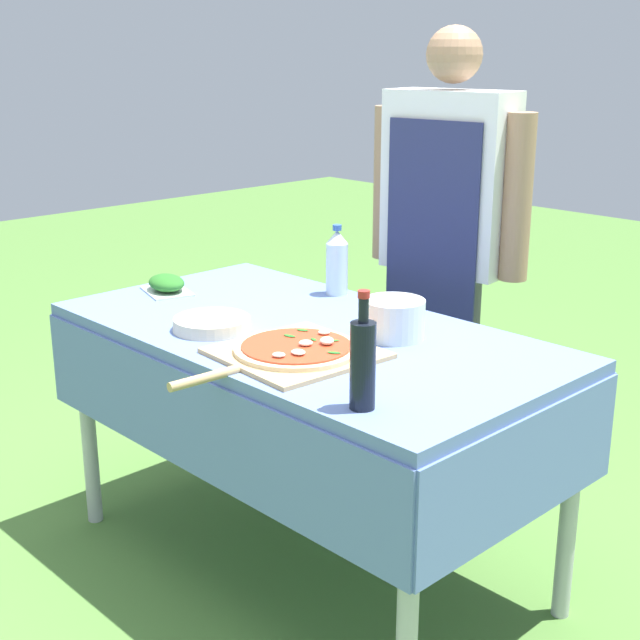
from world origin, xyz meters
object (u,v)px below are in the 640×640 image
(person_cook, at_px, (447,228))
(pizza_on_peel, at_px, (294,351))
(mixing_tub, at_px, (394,319))
(plate_stack, at_px, (212,324))
(oil_bottle, at_px, (363,362))
(herb_container, at_px, (167,284))
(prep_table, at_px, (306,359))
(water_bottle, at_px, (337,262))

(person_cook, height_order, pizza_on_peel, person_cook)
(mixing_tub, height_order, plate_stack, mixing_tub)
(oil_bottle, bearing_deg, herb_container, 167.37)
(prep_table, distance_m, water_bottle, 0.43)
(water_bottle, bearing_deg, prep_table, -58.17)
(person_cook, distance_m, herb_container, 0.95)
(pizza_on_peel, height_order, herb_container, herb_container)
(water_bottle, bearing_deg, mixing_tub, -25.64)
(prep_table, distance_m, pizza_on_peel, 0.25)
(mixing_tub, xyz_separation_m, plate_stack, (-0.40, -0.32, -0.04))
(prep_table, xyz_separation_m, water_bottle, (-0.20, 0.33, 0.19))
(plate_stack, bearing_deg, herb_container, 161.80)
(person_cook, height_order, plate_stack, person_cook)
(mixing_tub, bearing_deg, pizza_on_peel, -103.56)
(prep_table, bearing_deg, plate_stack, -133.10)
(water_bottle, height_order, herb_container, water_bottle)
(herb_container, relative_size, mixing_tub, 1.25)
(prep_table, height_order, herb_container, herb_container)
(person_cook, bearing_deg, mixing_tub, 109.59)
(prep_table, xyz_separation_m, herb_container, (-0.60, -0.05, 0.12))
(person_cook, xyz_separation_m, herb_container, (-0.53, -0.77, -0.15))
(person_cook, relative_size, plate_stack, 7.17)
(person_cook, bearing_deg, herb_container, 48.64)
(prep_table, bearing_deg, pizza_on_peel, -50.33)
(person_cook, bearing_deg, water_bottle, 64.40)
(oil_bottle, height_order, mixing_tub, oil_bottle)
(water_bottle, xyz_separation_m, mixing_tub, (0.42, -0.20, -0.05))
(water_bottle, bearing_deg, oil_bottle, -41.59)
(oil_bottle, distance_m, plate_stack, 0.70)
(prep_table, xyz_separation_m, plate_stack, (-0.18, -0.19, 0.11))
(herb_container, distance_m, plate_stack, 0.45)
(water_bottle, xyz_separation_m, herb_container, (-0.40, -0.38, -0.08))
(herb_container, bearing_deg, person_cook, 55.32)
(pizza_on_peel, bearing_deg, mixing_tub, 80.38)
(prep_table, height_order, oil_bottle, oil_bottle)
(oil_bottle, bearing_deg, water_bottle, 138.41)
(person_cook, relative_size, oil_bottle, 5.89)
(oil_bottle, relative_size, herb_container, 1.27)
(pizza_on_peel, xyz_separation_m, plate_stack, (-0.33, -0.01, 0.00))
(pizza_on_peel, distance_m, water_bottle, 0.62)
(herb_container, bearing_deg, mixing_tub, 12.17)
(water_bottle, bearing_deg, pizza_on_peel, -55.23)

